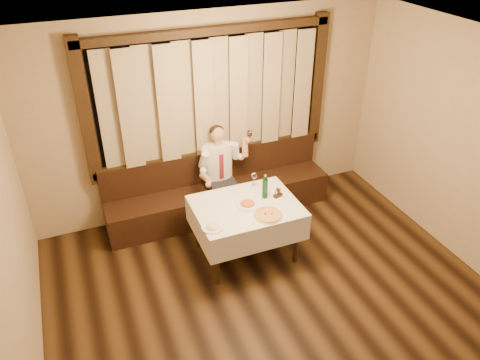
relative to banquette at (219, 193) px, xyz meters
name	(u,v)px	position (x,y,z in m)	size (l,w,h in m)	color
room	(274,182)	(0.00, -1.75, 1.19)	(5.01, 6.01, 2.81)	black
banquette	(219,193)	(0.00, 0.00, 0.00)	(3.20, 0.61, 0.94)	black
dining_table	(246,212)	(0.00, -1.02, 0.34)	(1.27, 0.97, 0.76)	black
pizza	(268,215)	(0.15, -1.33, 0.46)	(0.34, 0.34, 0.04)	white
pasta_red	(248,202)	(0.02, -1.03, 0.49)	(0.29, 0.29, 0.10)	white
pasta_cream	(212,226)	(-0.53, -1.30, 0.48)	(0.25, 0.25, 0.08)	white
green_bottle	(265,188)	(0.28, -0.95, 0.58)	(0.07, 0.07, 0.32)	#104C25
table_wine_glass	(254,176)	(0.27, -0.64, 0.58)	(0.07, 0.07, 0.19)	white
cruet_caddy	(278,194)	(0.44, -1.00, 0.49)	(0.12, 0.08, 0.12)	black
seated_man	(221,166)	(0.01, -0.09, 0.49)	(0.74, 0.55, 1.36)	black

